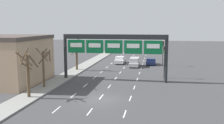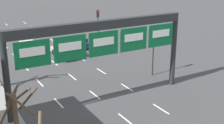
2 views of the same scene
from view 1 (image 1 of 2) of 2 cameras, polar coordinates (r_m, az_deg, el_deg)
The scene contains 13 objects.
ground_plane at distance 27.56m, azimuth -2.91°, elevation -8.54°, with size 220.00×220.00×0.00m, color #3D3D3F.
sidewalk_left at distance 30.30m, azimuth -17.95°, elevation -7.23°, with size 2.80×110.00×0.15m.
lane_dashes at distance 40.44m, azimuth 1.38°, elevation -3.06°, with size 6.72×67.00×0.01m.
sign_gantry at distance 35.85m, azimuth 0.46°, elevation 4.11°, with size 15.26×0.70×6.75m.
building_near at distance 38.31m, azimuth -24.22°, elevation 0.59°, with size 11.75×10.75×6.62m.
suv_silver at distance 49.12m, azimuth 5.17°, elevation 0.09°, with size 1.87×4.74×1.76m.
car_white at distance 52.92m, azimuth 1.86°, elevation 0.51°, with size 1.92×4.29×1.49m.
car_navy at distance 51.87m, azimuth 8.90°, elevation 0.17°, with size 1.93×3.90×1.34m.
traffic_light_near_gantry at distance 50.27m, azimuth 11.58°, elevation 3.07°, with size 0.30×0.35×4.97m.
traffic_light_mid_block at distance 38.37m, azimuth 11.91°, elevation 1.38°, with size 0.30×0.35×4.87m.
tree_bare_closest at distance 44.97m, azimuth -8.10°, elevation 1.91°, with size 1.80×1.75×6.13m.
tree_bare_second at distance 28.73m, azimuth -18.78°, elevation -2.00°, with size 2.24×1.90×5.43m.
tree_bare_third at distance 33.06m, azimuth -15.26°, elevation -0.69°, with size 1.97×2.12×5.13m.
Camera 1 is at (5.97, -25.69, 7.99)m, focal length 40.00 mm.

